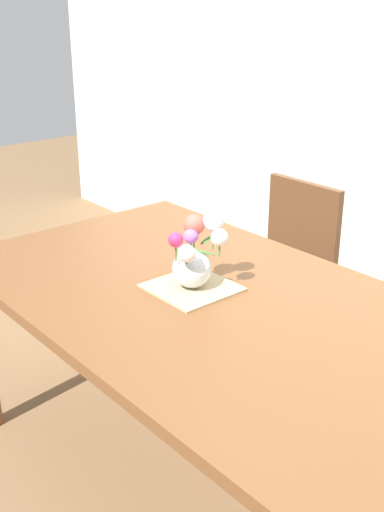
% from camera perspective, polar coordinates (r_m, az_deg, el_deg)
% --- Properties ---
extents(ground_plane, '(12.00, 12.00, 0.00)m').
position_cam_1_polar(ground_plane, '(2.55, 1.50, -19.59)').
color(ground_plane, brown).
extents(dining_table, '(1.89, 1.09, 0.78)m').
position_cam_1_polar(dining_table, '(2.15, 1.68, -5.54)').
color(dining_table, brown).
rests_on(dining_table, ground_plane).
extents(chair_left, '(0.42, 0.42, 0.90)m').
position_cam_1_polar(chair_left, '(3.09, 8.37, -0.55)').
color(chair_left, brown).
rests_on(chair_left, ground_plane).
extents(placemat, '(0.27, 0.27, 0.01)m').
position_cam_1_polar(placemat, '(2.17, 0.00, -2.84)').
color(placemat, tan).
rests_on(placemat, dining_table).
extents(flower_vase, '(0.16, 0.23, 0.25)m').
position_cam_1_polar(flower_vase, '(2.13, 0.28, 0.11)').
color(flower_vase, silver).
rests_on(flower_vase, placemat).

